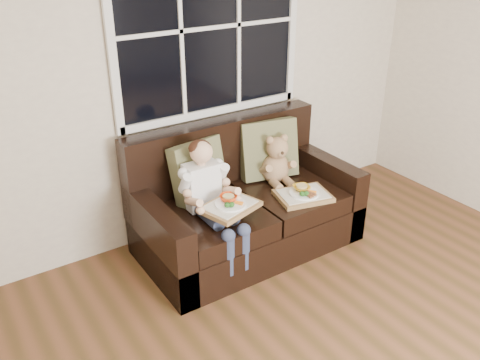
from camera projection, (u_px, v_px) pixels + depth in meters
window_back at (210, 27)px, 3.80m from camera, size 1.62×0.04×1.37m
loveseat at (244, 209)px, 4.05m from camera, size 1.70×0.92×0.96m
pillow_left at (198, 170)px, 3.85m from camera, size 0.48×0.30×0.46m
pillow_right at (268, 149)px, 4.17m from camera, size 0.51×0.32×0.49m
child at (209, 191)px, 3.63m from camera, size 0.37×0.59×0.83m
teddy_bear at (277, 163)px, 4.11m from camera, size 0.27×0.33×0.42m
tray_left at (230, 205)px, 3.57m from camera, size 0.45×0.39×0.09m
tray_right at (303, 194)px, 3.91m from camera, size 0.46×0.39×0.09m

